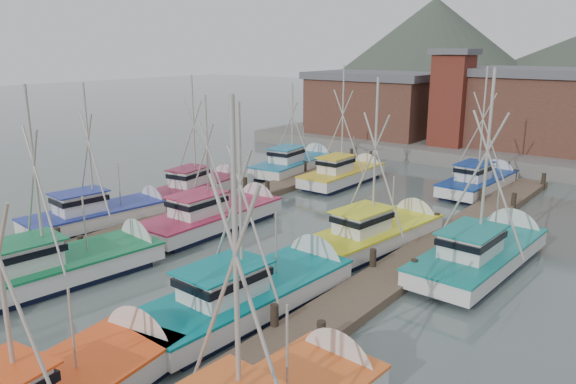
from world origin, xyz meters
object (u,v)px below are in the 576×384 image
Objects in this scene: lookout_tower at (452,97)px; boat_8 at (219,215)px; boat_12 at (346,174)px; boat_4 at (64,266)px.

lookout_tower reaches higher than boat_8.
boat_12 is at bearing 89.10° from boat_8.
lookout_tower is at bearing 92.78° from boat_4.
boat_4 is at bearing -90.25° from boat_8.
boat_12 is at bearing -99.17° from lookout_tower.
lookout_tower reaches higher than boat_12.
boat_4 is at bearing -90.33° from boat_12.
boat_4 reaches higher than boat_8.
lookout_tower is 37.27m from boat_4.
lookout_tower is at bearing 84.64° from boat_8.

